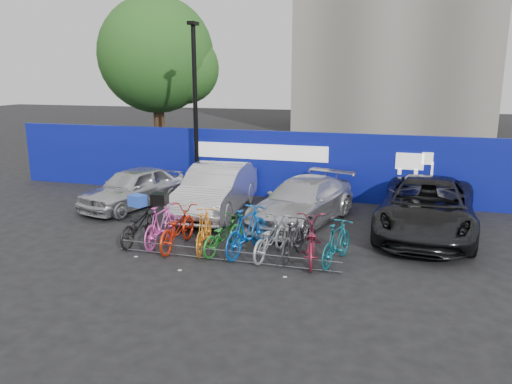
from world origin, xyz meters
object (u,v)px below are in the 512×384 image
at_px(bike_5, 247,231).
at_px(bike_7, 293,239).
at_px(lamppost, 195,106).
at_px(bike_2, 177,228).
at_px(bike_9, 337,243).
at_px(car_1, 216,190).
at_px(bike_4, 223,235).
at_px(car_3, 427,207).
at_px(bike_8, 311,240).
at_px(car_2, 303,201).
at_px(bike_rack, 224,255).
at_px(bike_3, 204,231).
at_px(bike_6, 270,238).
at_px(bike_1, 161,225).
at_px(bike_0, 139,224).
at_px(car_0, 133,188).
at_px(tree, 161,58).

bearing_deg(bike_5, bike_7, -168.23).
height_order(lamppost, bike_2, lamppost).
height_order(lamppost, bike_9, lamppost).
xyz_separation_m(car_1, bike_4, (1.43, -3.32, -0.33)).
height_order(car_3, bike_7, car_3).
bearing_deg(bike_8, car_1, -52.41).
distance_m(car_2, bike_4, 3.36).
distance_m(bike_rack, car_2, 3.88).
distance_m(bike_2, bike_3, 0.76).
bearing_deg(bike_2, bike_6, 179.85).
bearing_deg(bike_rack, bike_1, 160.73).
height_order(bike_0, bike_5, bike_5).
bearing_deg(bike_7, car_0, -22.40).
bearing_deg(bike_0, bike_8, 178.36).
xyz_separation_m(bike_rack, car_1, (-1.69, 3.95, 0.62)).
xyz_separation_m(bike_0, bike_6, (3.62, -0.08, -0.02)).
xyz_separation_m(lamppost, bike_rack, (3.20, -6.00, -3.11)).
bearing_deg(car_2, lamppost, 167.92).
distance_m(lamppost, bike_9, 8.34).
xyz_separation_m(lamppost, bike_9, (5.77, -5.35, -2.76)).
xyz_separation_m(bike_5, bike_8, (1.60, -0.05, -0.08)).
bearing_deg(bike_6, bike_0, 8.85).
bearing_deg(bike_4, bike_0, 11.94).
xyz_separation_m(tree, bike_rack, (6.77, -10.66, -4.91)).
distance_m(car_0, bike_7, 6.93).
xyz_separation_m(lamppost, bike_5, (3.56, -5.33, -2.67)).
relative_size(bike_1, bike_9, 1.06).
distance_m(car_1, bike_9, 5.40).
height_order(tree, bike_9, tree).
distance_m(car_3, bike_4, 5.80).
xyz_separation_m(bike_4, bike_5, (0.62, 0.03, 0.15)).
bearing_deg(bike_3, bike_rack, 131.98).
xyz_separation_m(bike_rack, bike_6, (0.96, 0.63, 0.32)).
xyz_separation_m(car_3, bike_0, (-7.35, -2.93, -0.26)).
bearing_deg(car_2, bike_5, -89.11).
xyz_separation_m(bike_rack, bike_0, (-2.66, 0.71, 0.34)).
relative_size(lamppost, car_3, 1.12).
xyz_separation_m(bike_1, bike_2, (0.50, -0.09, -0.02)).
relative_size(car_1, bike_2, 2.35).
bearing_deg(car_0, bike_9, -8.43).
bearing_deg(bike_3, bike_8, 170.46).
relative_size(tree, bike_3, 4.42).
distance_m(bike_0, bike_6, 3.62).
bearing_deg(bike_3, bike_9, 170.91).
bearing_deg(bike_7, car_3, -131.37).
relative_size(tree, car_2, 1.70).
bearing_deg(bike_0, bike_rack, 164.58).
relative_size(car_3, bike_7, 3.29).
distance_m(bike_rack, bike_6, 1.19).
bearing_deg(bike_6, bike_5, 7.09).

